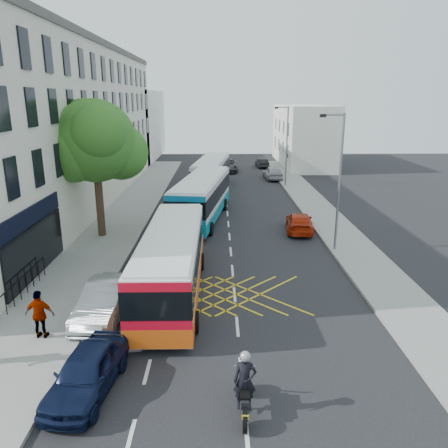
{
  "coord_description": "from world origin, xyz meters",
  "views": [
    {
      "loc": [
        -0.78,
        -12.88,
        8.95
      ],
      "look_at": [
        -0.43,
        10.43,
        2.2
      ],
      "focal_mm": 35.0,
      "sensor_mm": 36.0,
      "label": 1
    }
  ],
  "objects_px": {
    "lamp_near": "(338,176)",
    "pedestrian_far": "(40,314)",
    "parked_car_blue": "(87,372)",
    "bus_far": "(211,173)",
    "bus_near": "(172,261)",
    "motorbike": "(245,384)",
    "parked_car_silver": "(105,300)",
    "distant_car_grey": "(227,165)",
    "red_hatchback": "(299,222)",
    "bus_mid": "(202,198)",
    "lamp_far": "(286,142)",
    "street_tree": "(94,142)",
    "distant_car_silver": "(273,173)",
    "distant_car_dark": "(262,163)"
  },
  "relations": [
    {
      "from": "bus_near",
      "to": "bus_mid",
      "type": "distance_m",
      "value": 13.08
    },
    {
      "from": "street_tree",
      "to": "bus_mid",
      "type": "distance_m",
      "value": 9.06
    },
    {
      "from": "bus_far",
      "to": "distant_car_grey",
      "type": "relative_size",
      "value": 2.06
    },
    {
      "from": "parked_car_blue",
      "to": "parked_car_silver",
      "type": "xyz_separation_m",
      "value": [
        -0.63,
        4.91,
        0.06
      ]
    },
    {
      "from": "lamp_near",
      "to": "pedestrian_far",
      "type": "xyz_separation_m",
      "value": [
        -13.7,
        -9.95,
        -3.51
      ]
    },
    {
      "from": "motorbike",
      "to": "distant_car_dark",
      "type": "height_order",
      "value": "motorbike"
    },
    {
      "from": "bus_near",
      "to": "lamp_far",
      "type": "bearing_deg",
      "value": 70.58
    },
    {
      "from": "parked_car_blue",
      "to": "distant_car_grey",
      "type": "xyz_separation_m",
      "value": [
        5.33,
        43.02,
        0.06
      ]
    },
    {
      "from": "lamp_far",
      "to": "distant_car_silver",
      "type": "height_order",
      "value": "lamp_far"
    },
    {
      "from": "parked_car_blue",
      "to": "red_hatchback",
      "type": "xyz_separation_m",
      "value": [
        9.8,
        17.19,
        -0.06
      ]
    },
    {
      "from": "street_tree",
      "to": "bus_near",
      "type": "xyz_separation_m",
      "value": [
        5.58,
        -8.74,
        -4.67
      ]
    },
    {
      "from": "red_hatchback",
      "to": "distant_car_grey",
      "type": "xyz_separation_m",
      "value": [
        -4.47,
        25.83,
        0.12
      ]
    },
    {
      "from": "distant_car_dark",
      "to": "pedestrian_far",
      "type": "xyz_separation_m",
      "value": [
        -12.65,
        -43.13,
        0.52
      ]
    },
    {
      "from": "pedestrian_far",
      "to": "distant_car_silver",
      "type": "bearing_deg",
      "value": -106.95
    },
    {
      "from": "lamp_near",
      "to": "bus_near",
      "type": "distance_m",
      "value": 11.2
    },
    {
      "from": "parked_car_blue",
      "to": "parked_car_silver",
      "type": "relative_size",
      "value": 0.89
    },
    {
      "from": "motorbike",
      "to": "pedestrian_far",
      "type": "relative_size",
      "value": 1.2
    },
    {
      "from": "bus_near",
      "to": "motorbike",
      "type": "distance_m",
      "value": 8.76
    },
    {
      "from": "bus_far",
      "to": "distant_car_dark",
      "type": "distance_m",
      "value": 15.63
    },
    {
      "from": "parked_car_blue",
      "to": "bus_far",
      "type": "bearing_deg",
      "value": 91.26
    },
    {
      "from": "lamp_near",
      "to": "bus_near",
      "type": "xyz_separation_m",
      "value": [
        -9.12,
        -5.77,
        -3.0
      ]
    },
    {
      "from": "red_hatchback",
      "to": "distant_car_dark",
      "type": "xyz_separation_m",
      "value": [
        0.25,
        28.98,
        -0.05
      ]
    },
    {
      "from": "red_hatchback",
      "to": "pedestrian_far",
      "type": "relative_size",
      "value": 2.31
    },
    {
      "from": "street_tree",
      "to": "bus_near",
      "type": "bearing_deg",
      "value": -57.41
    },
    {
      "from": "parked_car_silver",
      "to": "red_hatchback",
      "type": "bearing_deg",
      "value": 53.97
    },
    {
      "from": "motorbike",
      "to": "parked_car_silver",
      "type": "xyz_separation_m",
      "value": [
        -5.52,
        5.92,
        -0.19
      ]
    },
    {
      "from": "bus_mid",
      "to": "lamp_far",
      "type": "bearing_deg",
      "value": 65.93
    },
    {
      "from": "parked_car_blue",
      "to": "distant_car_dark",
      "type": "distance_m",
      "value": 47.25
    },
    {
      "from": "street_tree",
      "to": "parked_car_blue",
      "type": "distance_m",
      "value": 17.29
    },
    {
      "from": "bus_mid",
      "to": "bus_far",
      "type": "relative_size",
      "value": 1.05
    },
    {
      "from": "red_hatchback",
      "to": "distant_car_silver",
      "type": "distance_m",
      "value": 20.16
    },
    {
      "from": "red_hatchback",
      "to": "distant_car_grey",
      "type": "relative_size",
      "value": 0.81
    },
    {
      "from": "distant_car_grey",
      "to": "pedestrian_far",
      "type": "bearing_deg",
      "value": -100.92
    },
    {
      "from": "motorbike",
      "to": "distant_car_silver",
      "type": "height_order",
      "value": "motorbike"
    },
    {
      "from": "bus_near",
      "to": "bus_far",
      "type": "xyz_separation_m",
      "value": [
        1.53,
        24.8,
        0.01
      ]
    },
    {
      "from": "lamp_far",
      "to": "bus_mid",
      "type": "xyz_separation_m",
      "value": [
        -8.18,
        -12.73,
        -2.9
      ]
    },
    {
      "from": "bus_mid",
      "to": "distant_car_dark",
      "type": "xyz_separation_m",
      "value": [
        7.13,
        25.91,
        -1.13
      ]
    },
    {
      "from": "lamp_near",
      "to": "parked_car_blue",
      "type": "xyz_separation_m",
      "value": [
        -11.1,
        -12.99,
        -3.92
      ]
    },
    {
      "from": "bus_far",
      "to": "red_hatchback",
      "type": "xyz_separation_m",
      "value": [
        6.3,
        -14.83,
        -0.99
      ]
    },
    {
      "from": "street_tree",
      "to": "lamp_far",
      "type": "xyz_separation_m",
      "value": [
        14.71,
        17.03,
        -1.68
      ]
    },
    {
      "from": "lamp_far",
      "to": "pedestrian_far",
      "type": "height_order",
      "value": "lamp_far"
    },
    {
      "from": "motorbike",
      "to": "lamp_far",
      "type": "bearing_deg",
      "value": 82.02
    },
    {
      "from": "bus_near",
      "to": "parked_car_silver",
      "type": "bearing_deg",
      "value": -138.4
    },
    {
      "from": "distant_car_dark",
      "to": "parked_car_silver",
      "type": "bearing_deg",
      "value": 69.0
    },
    {
      "from": "red_hatchback",
      "to": "pedestrian_far",
      "type": "xyz_separation_m",
      "value": [
        -12.4,
        -14.15,
        0.47
      ]
    },
    {
      "from": "parked_car_silver",
      "to": "distant_car_grey",
      "type": "distance_m",
      "value": 38.57
    },
    {
      "from": "street_tree",
      "to": "lamp_near",
      "type": "relative_size",
      "value": 1.1
    },
    {
      "from": "bus_far",
      "to": "parked_car_blue",
      "type": "height_order",
      "value": "bus_far"
    },
    {
      "from": "bus_far",
      "to": "parked_car_blue",
      "type": "relative_size",
      "value": 2.74
    },
    {
      "from": "lamp_near",
      "to": "distant_car_grey",
      "type": "relative_size",
      "value": 1.47
    }
  ]
}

